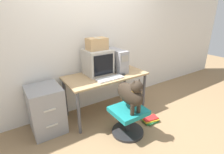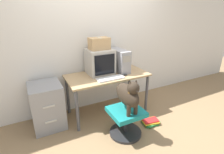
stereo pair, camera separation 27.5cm
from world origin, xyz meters
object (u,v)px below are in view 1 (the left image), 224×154
office_chair (128,119)px  book_stack_floor (150,119)px  pc_tower (117,60)px  keyboard (110,78)px  crt_monitor (98,62)px  cardboard_box (97,44)px  filing_cabinet (46,109)px  dog (131,94)px

office_chair → book_stack_floor: (0.51, 0.02, -0.21)m
pc_tower → keyboard: pc_tower is taller
crt_monitor → book_stack_floor: bearing=-55.3°
pc_tower → cardboard_box: (-0.37, 0.04, 0.33)m
pc_tower → book_stack_floor: 1.20m
crt_monitor → filing_cabinet: bearing=-177.1°
crt_monitor → keyboard: bearing=-83.4°
dog → cardboard_box: bearing=93.3°
dog → book_stack_floor: dog is taller
office_chair → cardboard_box: size_ratio=1.49×
filing_cabinet → cardboard_box: cardboard_box is taller
crt_monitor → book_stack_floor: crt_monitor is taller
dog → cardboard_box: (-0.05, 0.86, 0.57)m
filing_cabinet → book_stack_floor: 1.72m
filing_cabinet → cardboard_box: size_ratio=2.21×
pc_tower → keyboard: bearing=-138.5°
dog → filing_cabinet: 1.33m
crt_monitor → pc_tower: size_ratio=0.88×
dog → filing_cabinet: bearing=141.3°
pc_tower → cardboard_box: 0.50m
crt_monitor → dog: 0.90m
crt_monitor → pc_tower: 0.38m
office_chair → crt_monitor: bearing=93.5°
office_chair → dog: bearing=-90.0°
filing_cabinet → pc_tower: bearing=0.4°
dog → book_stack_floor: bearing=6.1°
book_stack_floor → filing_cabinet: bearing=153.5°
keyboard → filing_cabinet: (-1.00, 0.29, -0.39)m
book_stack_floor → crt_monitor: bearing=124.7°
dog → book_stack_floor: 0.83m
pc_tower → crt_monitor: bearing=174.1°
keyboard → book_stack_floor: keyboard is taller
keyboard → office_chair: 0.70m
book_stack_floor → cardboard_box: bearing=124.6°
pc_tower → keyboard: size_ratio=1.07×
book_stack_floor → office_chair: bearing=-178.1°
dog → cardboard_box: cardboard_box is taller
filing_cabinet → crt_monitor: bearing=2.9°
crt_monitor → office_chair: bearing=-86.5°
keyboard → office_chair: size_ratio=0.93×
crt_monitor → filing_cabinet: crt_monitor is taller
keyboard → dog: 0.52m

